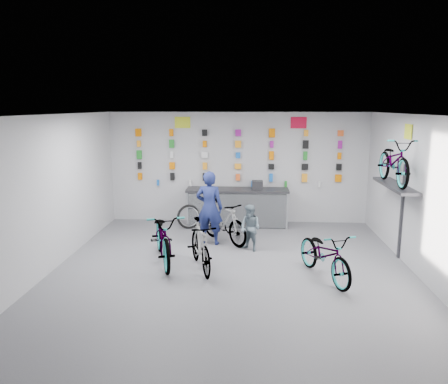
# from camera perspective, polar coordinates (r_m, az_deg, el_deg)

# --- Properties ---
(floor) EXTENTS (8.00, 8.00, 0.00)m
(floor) POSITION_cam_1_polar(r_m,az_deg,el_deg) (8.42, 1.02, -10.84)
(floor) COLOR #525257
(floor) RESTS_ON ground
(ceiling) EXTENTS (8.00, 8.00, 0.00)m
(ceiling) POSITION_cam_1_polar(r_m,az_deg,el_deg) (7.80, 1.09, 10.03)
(ceiling) COLOR white
(ceiling) RESTS_ON wall_back
(wall_back) EXTENTS (7.00, 0.00, 7.00)m
(wall_back) POSITION_cam_1_polar(r_m,az_deg,el_deg) (11.92, 1.84, 3.19)
(wall_back) COLOR #AEAEB0
(wall_back) RESTS_ON floor
(wall_front) EXTENTS (7.00, 0.00, 7.00)m
(wall_front) POSITION_cam_1_polar(r_m,az_deg,el_deg) (4.15, -1.25, -12.32)
(wall_front) COLOR #AEAEB0
(wall_front) RESTS_ON floor
(wall_left) EXTENTS (0.00, 8.00, 8.00)m
(wall_left) POSITION_cam_1_polar(r_m,az_deg,el_deg) (8.84, -22.26, -0.47)
(wall_left) COLOR #AEAEB0
(wall_left) RESTS_ON floor
(wall_right) EXTENTS (0.00, 8.00, 8.00)m
(wall_right) POSITION_cam_1_polar(r_m,az_deg,el_deg) (8.58, 25.10, -1.01)
(wall_right) COLOR #AEAEB0
(wall_right) RESTS_ON floor
(counter) EXTENTS (2.70, 0.66, 1.00)m
(counter) POSITION_cam_1_polar(r_m,az_deg,el_deg) (11.65, 1.75, -2.07)
(counter) COLOR black
(counter) RESTS_ON floor
(merch_wall) EXTENTS (5.56, 0.08, 1.57)m
(merch_wall) POSITION_cam_1_polar(r_m,az_deg,el_deg) (11.81, 2.08, 4.57)
(merch_wall) COLOR orange
(merch_wall) RESTS_ON wall_back
(wall_bracket) EXTENTS (0.39, 1.90, 2.00)m
(wall_bracket) POSITION_cam_1_polar(r_m,az_deg,el_deg) (9.64, 21.55, 0.28)
(wall_bracket) COLOR #333338
(wall_bracket) RESTS_ON wall_right
(sign_left) EXTENTS (0.42, 0.02, 0.30)m
(sign_left) POSITION_cam_1_polar(r_m,az_deg,el_deg) (11.92, -5.44, 9.03)
(sign_left) COLOR #CDDB26
(sign_left) RESTS_ON wall_back
(sign_right) EXTENTS (0.42, 0.02, 0.30)m
(sign_right) POSITION_cam_1_polar(r_m,az_deg,el_deg) (11.85, 9.72, 8.91)
(sign_right) COLOR red
(sign_right) RESTS_ON wall_back
(sign_side) EXTENTS (0.02, 0.40, 0.30)m
(sign_side) POSITION_cam_1_polar(r_m,az_deg,el_deg) (9.55, 22.93, 7.27)
(sign_side) COLOR #CDDB26
(sign_side) RESTS_ON wall_right
(bike_left) EXTENTS (1.31, 2.18, 1.08)m
(bike_left) POSITION_cam_1_polar(r_m,az_deg,el_deg) (9.02, -7.94, -5.78)
(bike_left) COLOR gray
(bike_left) RESTS_ON floor
(bike_center) EXTENTS (0.96, 1.70, 0.98)m
(bike_center) POSITION_cam_1_polar(r_m,az_deg,el_deg) (8.56, -3.11, -6.96)
(bike_center) COLOR gray
(bike_center) RESTS_ON floor
(bike_right) EXTENTS (1.21, 1.88, 0.93)m
(bike_right) POSITION_cam_1_polar(r_m,az_deg,el_deg) (8.34, 13.04, -7.92)
(bike_right) COLOR gray
(bike_right) RESTS_ON floor
(bike_service) EXTENTS (1.44, 1.57, 1.00)m
(bike_service) POSITION_cam_1_polar(r_m,az_deg,el_deg) (10.22, -0.02, -3.88)
(bike_service) COLOR gray
(bike_service) RESTS_ON floor
(bike_wall) EXTENTS (0.63, 1.80, 0.95)m
(bike_wall) POSITION_cam_1_polar(r_m,az_deg,el_deg) (9.53, 21.35, 3.77)
(bike_wall) COLOR gray
(bike_wall) RESTS_ON wall_bracket
(clerk) EXTENTS (0.67, 0.48, 1.71)m
(clerk) POSITION_cam_1_polar(r_m,az_deg,el_deg) (10.03, -1.92, -2.08)
(clerk) COLOR navy
(clerk) RESTS_ON floor
(customer) EXTENTS (0.64, 0.62, 1.03)m
(customer) POSITION_cam_1_polar(r_m,az_deg,el_deg) (9.65, 3.45, -4.72)
(customer) COLOR slate
(customer) RESTS_ON floor
(spare_wheel) EXTENTS (0.65, 0.35, 0.64)m
(spare_wheel) POSITION_cam_1_polar(r_m,az_deg,el_deg) (11.44, -4.60, -3.24)
(spare_wheel) COLOR black
(spare_wheel) RESTS_ON floor
(register) EXTENTS (0.28, 0.30, 0.22)m
(register) POSITION_cam_1_polar(r_m,az_deg,el_deg) (11.53, 4.38, 0.93)
(register) COLOR black
(register) RESTS_ON counter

